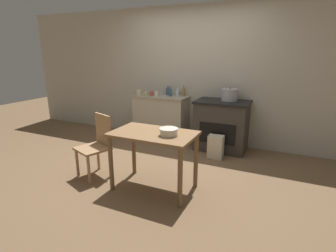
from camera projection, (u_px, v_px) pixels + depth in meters
ground_plane at (157, 169)px, 3.97m from camera, size 14.00×14.00×0.00m
wall_back at (194, 75)px, 5.00m from camera, size 8.00×0.07×2.55m
counter_cabinet at (161, 118)px, 5.22m from camera, size 1.07×0.52×0.89m
stove at (221, 125)px, 4.67m from camera, size 0.92×0.63×0.89m
work_table at (154, 142)px, 3.25m from camera, size 1.03×0.63×0.75m
chair at (97, 144)px, 3.66m from camera, size 0.51×0.51×0.88m
flour_sack at (216, 147)px, 4.34m from camera, size 0.25×0.17×0.39m
stock_pot at (230, 95)px, 4.54m from camera, size 0.29×0.29×0.23m
mixing_bowl_large at (169, 131)px, 3.10m from camera, size 0.23×0.23×0.09m
bottle_far_left at (184, 92)px, 5.03m from camera, size 0.06×0.06×0.20m
bottle_left at (170, 92)px, 5.02m from camera, size 0.06×0.06×0.20m
bottle_mid_left at (178, 92)px, 5.10m from camera, size 0.08×0.08×0.16m
bottle_center_left at (168, 91)px, 5.21m from camera, size 0.08×0.08×0.17m
cup_center at (146, 93)px, 5.14m from camera, size 0.08×0.08×0.08m
cup_center_right at (157, 94)px, 5.03m from camera, size 0.07×0.07×0.10m
cup_mid_right at (139, 93)px, 5.14m from camera, size 0.09×0.09×0.10m
cup_right at (152, 94)px, 5.09m from camera, size 0.08×0.08×0.09m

